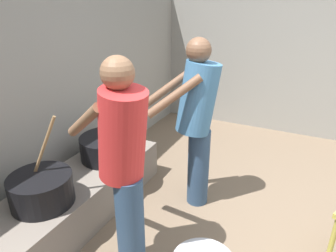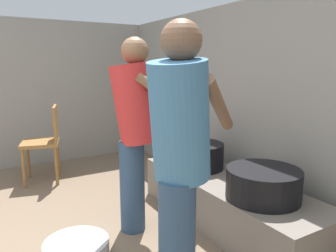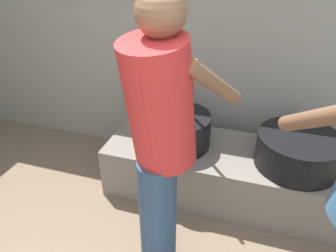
% 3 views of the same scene
% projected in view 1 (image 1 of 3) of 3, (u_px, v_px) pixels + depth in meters
% --- Properties ---
extents(block_enclosure_rear, '(5.75, 0.20, 1.92)m').
position_uv_depth(block_enclosure_rear, '(34.00, 103.00, 2.76)').
color(block_enclosure_rear, gray).
rests_on(block_enclosure_rear, ground_plane).
extents(block_enclosure_right, '(0.20, 5.11, 1.92)m').
position_uv_depth(block_enclosure_right, '(333.00, 70.00, 4.06)').
color(block_enclosure_right, gray).
rests_on(block_enclosure_right, ground_plane).
extents(hearth_ledge, '(1.82, 0.60, 0.38)m').
position_uv_depth(hearth_ledge, '(81.00, 194.00, 2.77)').
color(hearth_ledge, slate).
rests_on(hearth_ledge, ground_plane).
extents(cooking_pot_main, '(0.47, 0.47, 0.69)m').
position_uv_depth(cooking_pot_main, '(42.00, 189.00, 2.31)').
color(cooking_pot_main, black).
rests_on(cooking_pot_main, hearth_ledge).
extents(cooking_pot_secondary, '(0.54, 0.54, 0.22)m').
position_uv_depth(cooking_pot_secondary, '(108.00, 147.00, 2.98)').
color(cooking_pot_secondary, black).
rests_on(cooking_pot_secondary, hearth_ledge).
extents(cook_in_red_shirt, '(0.54, 0.72, 1.54)m').
position_uv_depth(cook_in_red_shirt, '(124.00, 159.00, 1.97)').
color(cook_in_red_shirt, navy).
rests_on(cook_in_red_shirt, ground_plane).
extents(cook_in_blue_shirt, '(0.64, 0.72, 1.56)m').
position_uv_depth(cook_in_blue_shirt, '(197.00, 116.00, 2.65)').
color(cook_in_blue_shirt, navy).
rests_on(cook_in_blue_shirt, ground_plane).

